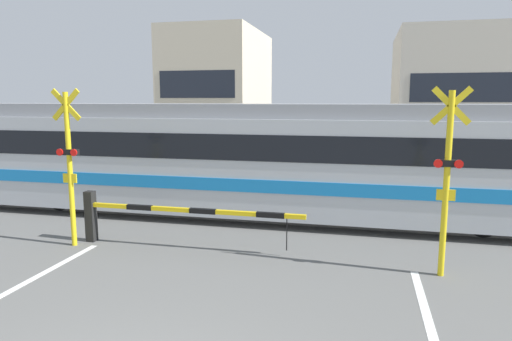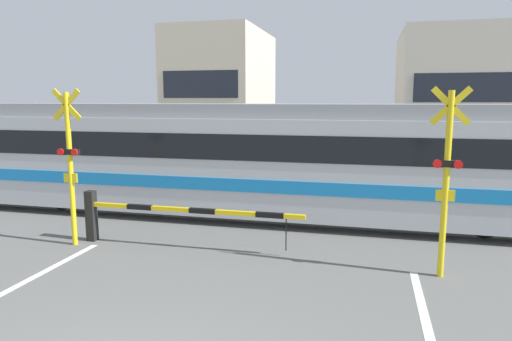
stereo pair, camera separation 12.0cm
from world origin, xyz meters
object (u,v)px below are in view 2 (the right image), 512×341
(crossing_barrier_near, at_px, (148,213))
(crossing_signal_left, at_px, (70,160))
(commuter_train, at_px, (256,157))
(crossing_signal_right, at_px, (446,174))
(crossing_barrier_far, at_px, (359,176))
(pedestrian, at_px, (293,153))

(crossing_barrier_near, height_order, crossing_signal_left, crossing_signal_left)
(commuter_train, height_order, crossing_signal_right, crossing_signal_right)
(crossing_barrier_far, relative_size, crossing_signal_right, 1.46)
(commuter_train, height_order, crossing_barrier_near, commuter_train)
(crossing_barrier_near, xyz_separation_m, crossing_signal_left, (-1.62, -0.36, 1.16))
(crossing_signal_left, xyz_separation_m, pedestrian, (3.20, 10.05, -0.89))
(crossing_barrier_near, xyz_separation_m, crossing_barrier_far, (4.37, 6.06, 0.00))
(crossing_barrier_near, distance_m, crossing_signal_left, 2.02)
(crossing_barrier_near, relative_size, crossing_barrier_far, 1.00)
(crossing_signal_right, bearing_deg, crossing_barrier_near, 176.52)
(crossing_barrier_far, bearing_deg, commuter_train, -132.60)
(crossing_barrier_far, bearing_deg, crossing_signal_right, -75.89)
(crossing_signal_left, distance_m, pedestrian, 10.58)
(crossing_barrier_near, distance_m, pedestrian, 9.82)
(crossing_barrier_near, relative_size, crossing_signal_left, 1.46)
(pedestrian, bearing_deg, crossing_signal_left, -107.69)
(crossing_signal_right, bearing_deg, commuter_train, 141.23)
(commuter_train, relative_size, crossing_barrier_far, 3.68)
(commuter_train, bearing_deg, pedestrian, 90.57)
(crossing_barrier_far, distance_m, pedestrian, 4.57)
(pedestrian, bearing_deg, crossing_barrier_far, -52.49)
(crossing_barrier_near, bearing_deg, commuter_train, 62.04)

